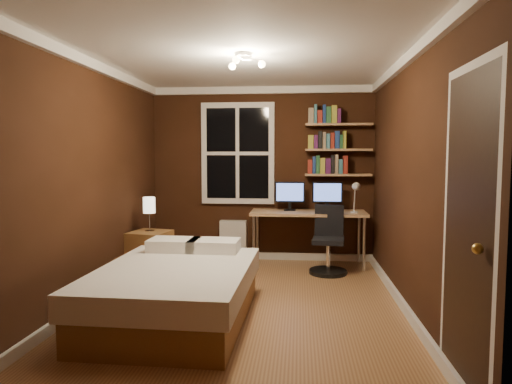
# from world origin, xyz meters

# --- Properties ---
(floor) EXTENTS (4.20, 4.20, 0.00)m
(floor) POSITION_xyz_m (0.00, 0.00, 0.00)
(floor) COLOR brown
(floor) RESTS_ON ground
(wall_back) EXTENTS (3.20, 0.04, 2.50)m
(wall_back) POSITION_xyz_m (0.00, 2.10, 1.25)
(wall_back) COLOR black
(wall_back) RESTS_ON ground
(wall_left) EXTENTS (0.04, 4.20, 2.50)m
(wall_left) POSITION_xyz_m (-1.60, 0.00, 1.25)
(wall_left) COLOR black
(wall_left) RESTS_ON ground
(wall_right) EXTENTS (0.04, 4.20, 2.50)m
(wall_right) POSITION_xyz_m (1.60, 0.00, 1.25)
(wall_right) COLOR black
(wall_right) RESTS_ON ground
(ceiling) EXTENTS (3.20, 4.20, 0.02)m
(ceiling) POSITION_xyz_m (0.00, 0.00, 2.50)
(ceiling) COLOR white
(ceiling) RESTS_ON wall_back
(window) EXTENTS (1.06, 0.06, 1.46)m
(window) POSITION_xyz_m (-0.35, 2.06, 1.55)
(window) COLOR silver
(window) RESTS_ON wall_back
(door) EXTENTS (0.03, 0.82, 2.05)m
(door) POSITION_xyz_m (1.59, -1.55, 1.02)
(door) COLOR black
(door) RESTS_ON ground
(door_knob) EXTENTS (0.06, 0.06, 0.06)m
(door_knob) POSITION_xyz_m (1.55, -1.85, 1.00)
(door_knob) COLOR gold
(door_knob) RESTS_ON door
(ceiling_fixture) EXTENTS (0.44, 0.44, 0.18)m
(ceiling_fixture) POSITION_xyz_m (0.00, -0.10, 2.40)
(ceiling_fixture) COLOR beige
(ceiling_fixture) RESTS_ON ceiling
(bookshelf_lower) EXTENTS (0.92, 0.22, 0.03)m
(bookshelf_lower) POSITION_xyz_m (1.08, 1.98, 1.25)
(bookshelf_lower) COLOR #9A744A
(bookshelf_lower) RESTS_ON wall_back
(books_row_lower) EXTENTS (0.54, 0.16, 0.23)m
(books_row_lower) POSITION_xyz_m (1.08, 1.98, 1.38)
(books_row_lower) COLOR maroon
(books_row_lower) RESTS_ON bookshelf_lower
(bookshelf_middle) EXTENTS (0.92, 0.22, 0.03)m
(bookshelf_middle) POSITION_xyz_m (1.08, 1.98, 1.60)
(bookshelf_middle) COLOR #9A744A
(bookshelf_middle) RESTS_ON wall_back
(books_row_middle) EXTENTS (0.54, 0.16, 0.23)m
(books_row_middle) POSITION_xyz_m (1.08, 1.98, 1.73)
(books_row_middle) COLOR navy
(books_row_middle) RESTS_ON bookshelf_middle
(bookshelf_upper) EXTENTS (0.92, 0.22, 0.03)m
(bookshelf_upper) POSITION_xyz_m (1.08, 1.98, 1.95)
(bookshelf_upper) COLOR #9A744A
(bookshelf_upper) RESTS_ON wall_back
(books_row_upper) EXTENTS (0.42, 0.16, 0.23)m
(books_row_upper) POSITION_xyz_m (1.08, 1.98, 2.08)
(books_row_upper) COLOR #275D33
(books_row_upper) RESTS_ON bookshelf_upper
(bed) EXTENTS (1.39, 1.90, 0.63)m
(bed) POSITION_xyz_m (-0.59, -0.47, 0.27)
(bed) COLOR brown
(bed) RESTS_ON ground
(nightstand) EXTENTS (0.54, 0.54, 0.57)m
(nightstand) POSITION_xyz_m (-1.33, 1.02, 0.28)
(nightstand) COLOR brown
(nightstand) RESTS_ON ground
(bedside_lamp) EXTENTS (0.15, 0.15, 0.43)m
(bedside_lamp) POSITION_xyz_m (-1.33, 1.02, 0.78)
(bedside_lamp) COLOR beige
(bedside_lamp) RESTS_ON nightstand
(radiator) EXTENTS (0.38, 0.13, 0.58)m
(radiator) POSITION_xyz_m (-0.41, 1.99, 0.29)
(radiator) COLOR #BCBCB7
(radiator) RESTS_ON ground
(desk) EXTENTS (1.58, 0.59, 0.75)m
(desk) POSITION_xyz_m (0.67, 1.78, 0.69)
(desk) COLOR #9A744A
(desk) RESTS_ON ground
(monitor_left) EXTENTS (0.42, 0.12, 0.41)m
(monitor_left) POSITION_xyz_m (0.41, 1.86, 0.95)
(monitor_left) COLOR black
(monitor_left) RESTS_ON desk
(monitor_right) EXTENTS (0.42, 0.12, 0.41)m
(monitor_right) POSITION_xyz_m (0.93, 1.86, 0.95)
(monitor_right) COLOR black
(monitor_right) RESTS_ON desk
(desk_lamp) EXTENTS (0.14, 0.32, 0.44)m
(desk_lamp) POSITION_xyz_m (1.28, 1.60, 0.97)
(desk_lamp) COLOR silver
(desk_lamp) RESTS_ON desk
(office_chair) EXTENTS (0.48, 0.48, 0.88)m
(office_chair) POSITION_xyz_m (0.92, 1.37, 0.32)
(office_chair) COLOR black
(office_chair) RESTS_ON ground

